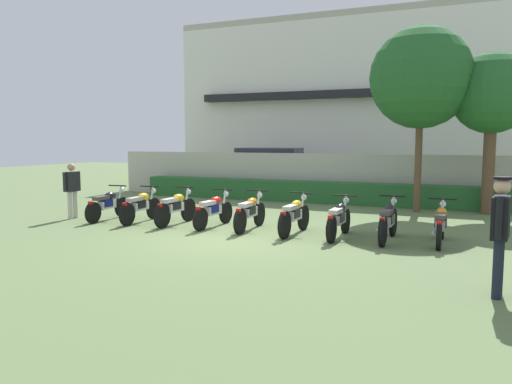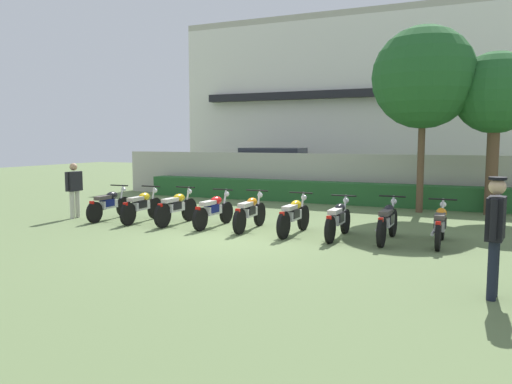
{
  "view_description": "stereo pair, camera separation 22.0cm",
  "coord_description": "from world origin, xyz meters",
  "views": [
    {
      "loc": [
        4.86,
        -10.02,
        2.25
      ],
      "look_at": [
        0.0,
        1.5,
        0.93
      ],
      "focal_mm": 34.95,
      "sensor_mm": 36.0,
      "label": 1
    },
    {
      "loc": [
        5.06,
        -9.93,
        2.25
      ],
      "look_at": [
        0.0,
        1.5,
        0.93
      ],
      "focal_mm": 34.95,
      "sensor_mm": 36.0,
      "label": 2
    }
  ],
  "objects": [
    {
      "name": "ground",
      "position": [
        0.0,
        0.0,
        0.0
      ],
      "size": [
        60.0,
        60.0,
        0.0
      ],
      "primitive_type": "plane",
      "color": "#607547"
    },
    {
      "name": "building",
      "position": [
        0.0,
        16.33,
        4.12
      ],
      "size": [
        18.29,
        6.5,
        8.24
      ],
      "color": "white",
      "rests_on": "ground"
    },
    {
      "name": "compound_wall",
      "position": [
        0.0,
        7.92,
        0.87
      ],
      "size": [
        17.37,
        0.3,
        1.74
      ],
      "primitive_type": "cube",
      "color": "#BCB7A8",
      "rests_on": "ground"
    },
    {
      "name": "hedge_row",
      "position": [
        0.0,
        7.22,
        0.38
      ],
      "size": [
        13.9,
        0.7,
        0.75
      ],
      "primitive_type": "cube",
      "color": "#28602D",
      "rests_on": "ground"
    },
    {
      "name": "parked_car",
      "position": [
        -3.04,
        10.62,
        0.94
      ],
      "size": [
        4.61,
        2.3,
        1.89
      ],
      "rotation": [
        0.0,
        0.0,
        0.06
      ],
      "color": "#9EA3A8",
      "rests_on": "ground"
    },
    {
      "name": "tree_near_inspector",
      "position": [
        3.5,
        6.14,
        4.11
      ],
      "size": [
        3.09,
        3.09,
        5.67
      ],
      "color": "brown",
      "rests_on": "ground"
    },
    {
      "name": "tree_far_side",
      "position": [
        5.5,
        6.48,
        3.57
      ],
      "size": [
        2.39,
        2.39,
        4.82
      ],
      "color": "brown",
      "rests_on": "ground"
    },
    {
      "name": "motorcycle_in_row_0",
      "position": [
        -4.37,
        1.13,
        0.44
      ],
      "size": [
        0.6,
        1.85,
        0.95
      ],
      "rotation": [
        0.0,
        0.0,
        1.6
      ],
      "color": "black",
      "rests_on": "ground"
    },
    {
      "name": "motorcycle_in_row_1",
      "position": [
        -3.27,
        1.15,
        0.45
      ],
      "size": [
        0.6,
        1.85,
        0.96
      ],
      "rotation": [
        0.0,
        0.0,
        1.6
      ],
      "color": "black",
      "rests_on": "ground"
    },
    {
      "name": "motorcycle_in_row_2",
      "position": [
        -2.2,
        1.21,
        0.46
      ],
      "size": [
        0.6,
        1.85,
        0.97
      ],
      "rotation": [
        0.0,
        0.0,
        1.53
      ],
      "color": "black",
      "rests_on": "ground"
    },
    {
      "name": "motorcycle_in_row_3",
      "position": [
        -1.1,
        1.27,
        0.44
      ],
      "size": [
        0.6,
        1.86,
        0.95
      ],
      "rotation": [
        0.0,
        0.0,
        1.52
      ],
      "color": "black",
      "rests_on": "ground"
    },
    {
      "name": "motorcycle_in_row_4",
      "position": [
        -0.05,
        1.25,
        0.45
      ],
      "size": [
        0.6,
        1.88,
        0.97
      ],
      "rotation": [
        0.0,
        0.0,
        1.59
      ],
      "color": "black",
      "rests_on": "ground"
    },
    {
      "name": "motorcycle_in_row_5",
      "position": [
        1.15,
        1.14,
        0.46
      ],
      "size": [
        0.6,
        1.89,
        0.97
      ],
      "rotation": [
        0.0,
        0.0,
        1.53
      ],
      "color": "black",
      "rests_on": "ground"
    },
    {
      "name": "motorcycle_in_row_6",
      "position": [
        2.23,
        1.1,
        0.44
      ],
      "size": [
        0.6,
        1.84,
        0.95
      ],
      "rotation": [
        0.0,
        0.0,
        1.54
      ],
      "color": "black",
      "rests_on": "ground"
    },
    {
      "name": "motorcycle_in_row_7",
      "position": [
        3.33,
        1.17,
        0.46
      ],
      "size": [
        0.6,
        1.96,
        0.98
      ],
      "rotation": [
        0.0,
        0.0,
        1.54
      ],
      "color": "black",
      "rests_on": "ground"
    },
    {
      "name": "motorcycle_in_row_8",
      "position": [
        4.42,
        1.26,
        0.44
      ],
      "size": [
        0.6,
        1.84,
        0.95
      ],
      "rotation": [
        0.0,
        0.0,
        1.57
      ],
      "color": "black",
      "rests_on": "ground"
    },
    {
      "name": "inspector_person",
      "position": [
        -5.46,
        0.94,
        0.93
      ],
      "size": [
        0.22,
        0.65,
        1.58
      ],
      "color": "beige",
      "rests_on": "ground"
    },
    {
      "name": "officer_0",
      "position": [
        5.35,
        -2.27,
        1.03
      ],
      "size": [
        0.28,
        0.68,
        1.73
      ],
      "rotation": [
        0.0,
        0.0,
        3.01
      ],
      "color": "black",
      "rests_on": "ground"
    }
  ]
}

